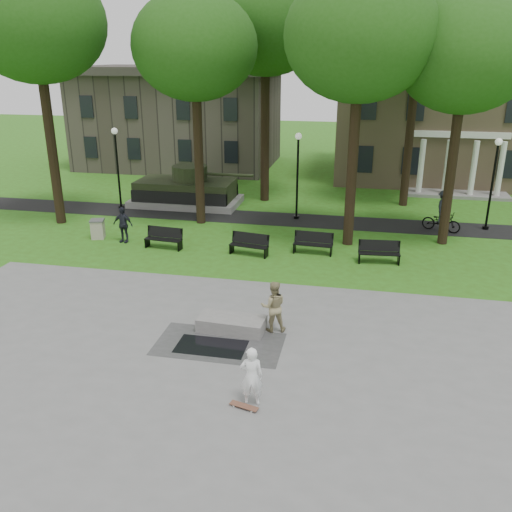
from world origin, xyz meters
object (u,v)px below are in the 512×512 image
(skateboarder, at_px, (251,376))
(park_bench_0, at_px, (164,237))
(friend_watching, at_px, (273,306))
(cyclist, at_px, (442,215))
(trash_bin, at_px, (98,229))
(concrete_block, at_px, (232,324))

(skateboarder, bearing_deg, park_bench_0, -69.06)
(skateboarder, height_order, friend_watching, friend_watching)
(friend_watching, relative_size, cyclist, 0.80)
(park_bench_0, bearing_deg, trash_bin, 174.78)
(concrete_block, xyz_separation_m, trash_bin, (-8.84, 8.06, 0.24))
(skateboarder, relative_size, friend_watching, 0.95)
(park_bench_0, height_order, trash_bin, park_bench_0)
(skateboarder, distance_m, cyclist, 17.76)
(cyclist, bearing_deg, skateboarder, -179.48)
(friend_watching, bearing_deg, park_bench_0, -62.63)
(concrete_block, relative_size, park_bench_0, 1.20)
(concrete_block, relative_size, friend_watching, 1.27)
(trash_bin, bearing_deg, park_bench_0, -10.97)
(skateboarder, relative_size, cyclist, 0.76)
(skateboarder, bearing_deg, trash_bin, -58.61)
(concrete_block, relative_size, cyclist, 1.01)
(concrete_block, xyz_separation_m, cyclist, (8.03, 12.67, 0.64))
(cyclist, height_order, park_bench_0, cyclist)
(cyclist, distance_m, park_bench_0, 14.18)
(friend_watching, relative_size, trash_bin, 1.81)
(skateboarder, relative_size, trash_bin, 1.73)
(skateboarder, distance_m, trash_bin, 15.76)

